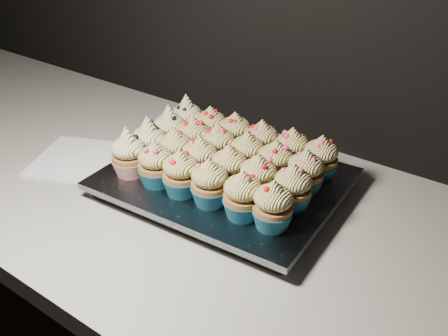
% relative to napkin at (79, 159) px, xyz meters
% --- Properties ---
extents(cabinet, '(2.40, 0.60, 0.86)m').
position_rel_napkin_xyz_m(cabinet, '(0.12, 0.04, -0.47)').
color(cabinet, black).
rests_on(cabinet, ground).
extents(worktop, '(2.44, 0.64, 0.04)m').
position_rel_napkin_xyz_m(worktop, '(0.12, 0.04, -0.02)').
color(worktop, beige).
rests_on(worktop, cabinet).
extents(napkin, '(0.22, 0.22, 0.00)m').
position_rel_napkin_xyz_m(napkin, '(0.00, 0.00, 0.00)').
color(napkin, white).
rests_on(napkin, worktop).
extents(baking_tray, '(0.39, 0.31, 0.02)m').
position_rel_napkin_xyz_m(baking_tray, '(0.31, 0.08, 0.01)').
color(baking_tray, black).
rests_on(baking_tray, worktop).
extents(foil_lining, '(0.43, 0.34, 0.01)m').
position_rel_napkin_xyz_m(foil_lining, '(0.31, 0.08, 0.03)').
color(foil_lining, silver).
rests_on(foil_lining, baking_tray).
extents(cupcake_0, '(0.06, 0.06, 0.10)m').
position_rel_napkin_xyz_m(cupcake_0, '(0.17, -0.01, 0.07)').
color(cupcake_0, '#AA2417').
rests_on(cupcake_0, foil_lining).
extents(cupcake_1, '(0.06, 0.06, 0.08)m').
position_rel_napkin_xyz_m(cupcake_1, '(0.23, -0.01, 0.07)').
color(cupcake_1, '#1C6884').
rests_on(cupcake_1, foil_lining).
extents(cupcake_2, '(0.06, 0.06, 0.08)m').
position_rel_napkin_xyz_m(cupcake_2, '(0.28, -0.01, 0.07)').
color(cupcake_2, '#1C6884').
rests_on(cupcake_2, foil_lining).
extents(cupcake_3, '(0.06, 0.06, 0.08)m').
position_rel_napkin_xyz_m(cupcake_3, '(0.34, -0.00, 0.07)').
color(cupcake_3, '#1C6884').
rests_on(cupcake_3, foil_lining).
extents(cupcake_4, '(0.06, 0.06, 0.08)m').
position_rel_napkin_xyz_m(cupcake_4, '(0.40, -0.00, 0.07)').
color(cupcake_4, '#1C6884').
rests_on(cupcake_4, foil_lining).
extents(cupcake_5, '(0.06, 0.06, 0.08)m').
position_rel_napkin_xyz_m(cupcake_5, '(0.45, -0.00, 0.07)').
color(cupcake_5, '#1C6884').
rests_on(cupcake_5, foil_lining).
extents(cupcake_6, '(0.06, 0.06, 0.10)m').
position_rel_napkin_xyz_m(cupcake_6, '(0.17, 0.04, 0.07)').
color(cupcake_6, '#AA2417').
rests_on(cupcake_6, foil_lining).
extents(cupcake_7, '(0.06, 0.06, 0.08)m').
position_rel_napkin_xyz_m(cupcake_7, '(0.22, 0.05, 0.07)').
color(cupcake_7, '#1C6884').
rests_on(cupcake_7, foil_lining).
extents(cupcake_8, '(0.06, 0.06, 0.08)m').
position_rel_napkin_xyz_m(cupcake_8, '(0.28, 0.05, 0.07)').
color(cupcake_8, '#1C6884').
rests_on(cupcake_8, foil_lining).
extents(cupcake_9, '(0.06, 0.06, 0.08)m').
position_rel_napkin_xyz_m(cupcake_9, '(0.34, 0.05, 0.07)').
color(cupcake_9, '#1C6884').
rests_on(cupcake_9, foil_lining).
extents(cupcake_10, '(0.06, 0.06, 0.08)m').
position_rel_napkin_xyz_m(cupcake_10, '(0.39, 0.05, 0.07)').
color(cupcake_10, '#1C6884').
rests_on(cupcake_10, foil_lining).
extents(cupcake_11, '(0.06, 0.06, 0.08)m').
position_rel_napkin_xyz_m(cupcake_11, '(0.46, 0.06, 0.07)').
color(cupcake_11, '#1C6884').
rests_on(cupcake_11, foil_lining).
extents(cupcake_12, '(0.06, 0.06, 0.10)m').
position_rel_napkin_xyz_m(cupcake_12, '(0.16, 0.10, 0.07)').
color(cupcake_12, '#AA2417').
rests_on(cupcake_12, foil_lining).
extents(cupcake_13, '(0.06, 0.06, 0.08)m').
position_rel_napkin_xyz_m(cupcake_13, '(0.22, 0.10, 0.07)').
color(cupcake_13, '#1C6884').
rests_on(cupcake_13, foil_lining).
extents(cupcake_14, '(0.06, 0.06, 0.08)m').
position_rel_napkin_xyz_m(cupcake_14, '(0.28, 0.10, 0.07)').
color(cupcake_14, '#1C6884').
rests_on(cupcake_14, foil_lining).
extents(cupcake_15, '(0.06, 0.06, 0.08)m').
position_rel_napkin_xyz_m(cupcake_15, '(0.34, 0.11, 0.07)').
color(cupcake_15, '#1C6884').
rests_on(cupcake_15, foil_lining).
extents(cupcake_16, '(0.06, 0.06, 0.08)m').
position_rel_napkin_xyz_m(cupcake_16, '(0.39, 0.11, 0.07)').
color(cupcake_16, '#1C6884').
rests_on(cupcake_16, foil_lining).
extents(cupcake_17, '(0.06, 0.06, 0.08)m').
position_rel_napkin_xyz_m(cupcake_17, '(0.45, 0.11, 0.07)').
color(cupcake_17, '#1C6884').
rests_on(cupcake_17, foil_lining).
extents(cupcake_18, '(0.06, 0.06, 0.10)m').
position_rel_napkin_xyz_m(cupcake_18, '(0.16, 0.16, 0.07)').
color(cupcake_18, '#AA2417').
rests_on(cupcake_18, foil_lining).
extents(cupcake_19, '(0.06, 0.06, 0.08)m').
position_rel_napkin_xyz_m(cupcake_19, '(0.22, 0.16, 0.07)').
color(cupcake_19, '#1C6884').
rests_on(cupcake_19, foil_lining).
extents(cupcake_20, '(0.06, 0.06, 0.08)m').
position_rel_napkin_xyz_m(cupcake_20, '(0.27, 0.16, 0.07)').
color(cupcake_20, '#1C6884').
rests_on(cupcake_20, foil_lining).
extents(cupcake_21, '(0.06, 0.06, 0.08)m').
position_rel_napkin_xyz_m(cupcake_21, '(0.33, 0.17, 0.07)').
color(cupcake_21, '#1C6884').
rests_on(cupcake_21, foil_lining).
extents(cupcake_22, '(0.06, 0.06, 0.08)m').
position_rel_napkin_xyz_m(cupcake_22, '(0.39, 0.17, 0.07)').
color(cupcake_22, '#1C6884').
rests_on(cupcake_22, foil_lining).
extents(cupcake_23, '(0.06, 0.06, 0.08)m').
position_rel_napkin_xyz_m(cupcake_23, '(0.45, 0.17, 0.07)').
color(cupcake_23, '#1C6884').
rests_on(cupcake_23, foil_lining).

